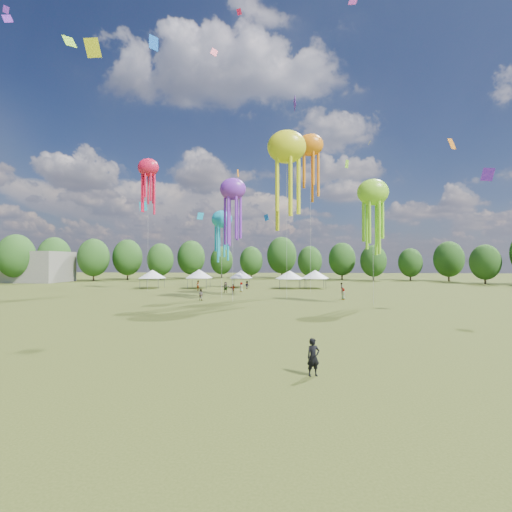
{
  "coord_description": "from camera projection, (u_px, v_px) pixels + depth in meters",
  "views": [
    {
      "loc": [
        5.07,
        -18.53,
        5.53
      ],
      "look_at": [
        2.64,
        15.0,
        6.0
      ],
      "focal_mm": 25.36,
      "sensor_mm": 36.0,
      "label": 1
    }
  ],
  "objects": [
    {
      "name": "festival_tents",
      "position": [
        240.0,
        274.0,
        73.68
      ],
      "size": [
        38.53,
        8.9,
        3.84
      ],
      "color": "#47474C",
      "rests_on": "ground"
    },
    {
      "name": "small_kites",
      "position": [
        249.0,
        104.0,
        59.19
      ],
      "size": [
        79.78,
        57.64,
        46.1
      ],
      "color": "purple",
      "rests_on": "ground"
    },
    {
      "name": "spectator_near",
      "position": [
        201.0,
        295.0,
        50.51
      ],
      "size": [
        0.96,
        0.87,
        1.59
      ],
      "primitive_type": "imported",
      "rotation": [
        0.0,
        0.0,
        2.71
      ],
      "color": "gray",
      "rests_on": "ground"
    },
    {
      "name": "spectators_far",
      "position": [
        255.0,
        288.0,
        63.47
      ],
      "size": [
        27.06,
        19.38,
        1.9
      ],
      "color": "gray",
      "rests_on": "ground"
    },
    {
      "name": "ground",
      "position": [
        185.0,
        367.0,
        18.77
      ],
      "size": [
        300.0,
        300.0,
        0.0
      ],
      "primitive_type": "plane",
      "color": "#384416",
      "rests_on": "ground"
    },
    {
      "name": "observer_main",
      "position": [
        313.0,
        357.0,
        17.38
      ],
      "size": [
        0.77,
        0.64,
        1.81
      ],
      "primitive_type": "imported",
      "rotation": [
        0.0,
        0.0,
        0.37
      ],
      "color": "black",
      "rests_on": "ground"
    },
    {
      "name": "treeline",
      "position": [
        242.0,
        257.0,
        81.48
      ],
      "size": [
        201.57,
        95.24,
        13.43
      ],
      "color": "#38281C",
      "rests_on": "ground"
    },
    {
      "name": "show_kites",
      "position": [
        272.0,
        177.0,
        55.85
      ],
      "size": [
        40.1,
        21.89,
        28.33
      ],
      "color": "purple",
      "rests_on": "ground"
    }
  ]
}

